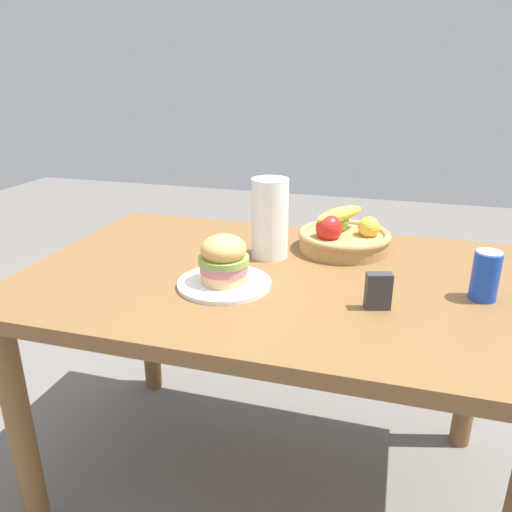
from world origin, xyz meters
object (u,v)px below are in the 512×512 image
(sandwich, at_px, (224,259))
(napkin_holder, at_px, (378,291))
(fruit_basket, at_px, (343,236))
(paper_towel_roll, at_px, (270,218))
(soda_can, at_px, (485,276))
(plate, at_px, (224,283))

(sandwich, bearing_deg, napkin_holder, -3.46)
(fruit_basket, xyz_separation_m, paper_towel_roll, (-0.21, -0.12, 0.07))
(sandwich, relative_size, soda_can, 1.05)
(sandwich, bearing_deg, paper_towel_roll, 76.62)
(sandwich, height_order, paper_towel_roll, paper_towel_roll)
(plate, relative_size, fruit_basket, 0.86)
(paper_towel_roll, bearing_deg, plate, -103.38)
(soda_can, xyz_separation_m, fruit_basket, (-0.38, 0.27, -0.02))
(soda_can, height_order, napkin_holder, soda_can)
(paper_towel_roll, relative_size, napkin_holder, 2.67)
(soda_can, bearing_deg, plate, -171.00)
(paper_towel_roll, height_order, napkin_holder, paper_towel_roll)
(fruit_basket, xyz_separation_m, napkin_holder, (0.13, -0.39, -0.00))
(plate, distance_m, paper_towel_roll, 0.28)
(sandwich, relative_size, fruit_basket, 0.46)
(sandwich, height_order, napkin_holder, sandwich)
(soda_can, relative_size, napkin_holder, 1.40)
(plate, distance_m, sandwich, 0.07)
(fruit_basket, bearing_deg, napkin_holder, -71.67)
(sandwich, height_order, fruit_basket, sandwich)
(sandwich, bearing_deg, soda_can, 9.00)
(sandwich, bearing_deg, fruit_basket, 54.21)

